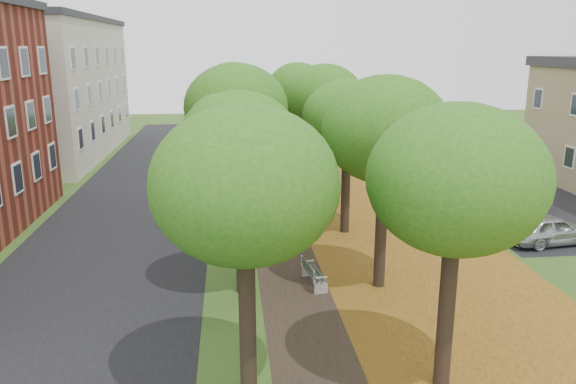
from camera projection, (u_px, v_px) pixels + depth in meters
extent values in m
cube|color=black|center=(129.00, 219.00, 27.47)|extent=(8.00, 70.00, 0.01)
cube|color=black|center=(282.00, 214.00, 28.22)|extent=(3.20, 70.00, 0.01)
cube|color=#A6681E|center=(379.00, 211.00, 28.73)|extent=(7.50, 70.00, 0.01)
cube|color=black|center=(526.00, 201.00, 30.55)|extent=(9.00, 16.00, 0.01)
cylinder|color=black|center=(248.00, 322.00, 13.07)|extent=(0.40, 0.40, 3.93)
ellipsoid|color=#226415|center=(245.00, 184.00, 12.24)|extent=(4.17, 4.17, 3.55)
cylinder|color=black|center=(241.00, 237.00, 18.85)|extent=(0.40, 0.40, 3.93)
ellipsoid|color=#226415|center=(239.00, 140.00, 18.01)|extent=(4.17, 4.17, 3.55)
cylinder|color=black|center=(238.00, 193.00, 24.62)|extent=(0.40, 0.40, 3.93)
ellipsoid|color=#226415|center=(236.00, 117.00, 23.79)|extent=(4.17, 4.17, 3.55)
cylinder|color=black|center=(236.00, 165.00, 30.40)|extent=(0.40, 0.40, 3.93)
ellipsoid|color=#226415|center=(235.00, 103.00, 29.56)|extent=(4.17, 4.17, 3.55)
cylinder|color=black|center=(235.00, 146.00, 36.17)|extent=(0.40, 0.40, 3.93)
ellipsoid|color=#226415|center=(233.00, 94.00, 35.34)|extent=(4.17, 4.17, 3.55)
cylinder|color=black|center=(234.00, 132.00, 41.95)|extent=(0.40, 0.40, 3.93)
ellipsoid|color=#226415|center=(233.00, 87.00, 41.12)|extent=(4.17, 4.17, 3.55)
cylinder|color=black|center=(446.00, 312.00, 13.55)|extent=(0.40, 0.40, 3.93)
ellipsoid|color=#226415|center=(457.00, 178.00, 12.72)|extent=(4.17, 4.17, 3.55)
cylinder|color=black|center=(381.00, 233.00, 19.33)|extent=(0.40, 0.40, 3.93)
ellipsoid|color=#226415|center=(385.00, 137.00, 18.50)|extent=(4.17, 4.17, 3.55)
cylinder|color=black|center=(346.00, 190.00, 25.11)|extent=(0.40, 0.40, 3.93)
ellipsoid|color=#226415|center=(348.00, 116.00, 24.27)|extent=(4.17, 4.17, 3.55)
cylinder|color=black|center=(323.00, 163.00, 30.88)|extent=(0.40, 0.40, 3.93)
ellipsoid|color=#226415|center=(324.00, 102.00, 30.05)|extent=(4.17, 4.17, 3.55)
cylinder|color=black|center=(308.00, 145.00, 36.66)|extent=(0.40, 0.40, 3.93)
ellipsoid|color=#226415|center=(309.00, 93.00, 35.82)|extent=(4.17, 4.17, 3.55)
cylinder|color=black|center=(297.00, 131.00, 42.43)|extent=(0.40, 0.40, 3.93)
ellipsoid|color=#226415|center=(297.00, 87.00, 41.60)|extent=(4.17, 4.17, 3.55)
cube|color=beige|center=(37.00, 90.00, 42.58)|extent=(10.00, 20.00, 10.00)
cube|color=#2D2D33|center=(29.00, 18.00, 41.28)|extent=(10.30, 20.30, 0.40)
cube|color=#2D3831|center=(315.00, 273.00, 19.78)|extent=(0.67, 1.76, 0.04)
cube|color=#2D3831|center=(308.00, 267.00, 19.66)|extent=(0.28, 1.70, 0.25)
cube|color=silver|center=(321.00, 288.00, 19.10)|extent=(0.48, 0.12, 0.43)
cube|color=silver|center=(308.00, 271.00, 20.57)|extent=(0.48, 0.12, 0.43)
cube|color=silver|center=(321.00, 277.00, 19.01)|extent=(0.43, 0.12, 0.04)
cube|color=silver|center=(309.00, 261.00, 20.47)|extent=(0.43, 0.12, 0.04)
imported|color=#B1B2B6|center=(551.00, 229.00, 23.84)|extent=(4.01, 2.07, 1.31)
imported|color=maroon|center=(511.00, 196.00, 28.86)|extent=(4.62, 2.94, 1.44)
imported|color=#37373C|center=(465.00, 180.00, 32.41)|extent=(5.07, 3.61, 1.36)
imported|color=silver|center=(471.00, 184.00, 31.73)|extent=(4.92, 2.66, 1.31)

